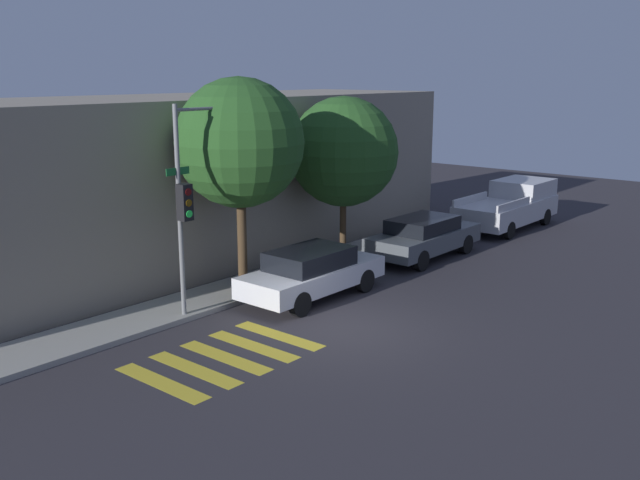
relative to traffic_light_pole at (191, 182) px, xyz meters
The scene contains 10 objects.
ground_plane 5.12m from the traffic_light_pole, 63.83° to the right, with size 60.00×60.00×0.00m, color #2D2B30.
sidewalk 3.87m from the traffic_light_pole, 24.14° to the left, with size 26.00×1.82×0.14m, color gray.
building_row 5.38m from the traffic_light_pole, 71.86° to the left, with size 26.00×6.00×5.37m, color gray.
crosswalk 4.54m from the traffic_light_pole, 118.29° to the right, with size 3.92×2.60×0.00m.
traffic_light_pole is the anchor object (origin of this frame).
sedan_near_corner 4.30m from the traffic_light_pole, 22.48° to the right, with size 4.49×1.76×1.42m.
sedan_middle 9.34m from the traffic_light_pole, ahead, with size 4.64×1.82×1.41m.
pickup_truck 15.65m from the traffic_light_pole, ahead, with size 5.38×2.11×1.81m.
tree_near_corner 2.36m from the traffic_light_pole, 13.84° to the left, with size 3.55×3.55×6.04m.
tree_midblock 6.75m from the traffic_light_pole, ahead, with size 3.53×3.53×5.42m.
Camera 1 is at (-12.92, -10.29, 6.13)m, focal length 40.00 mm.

